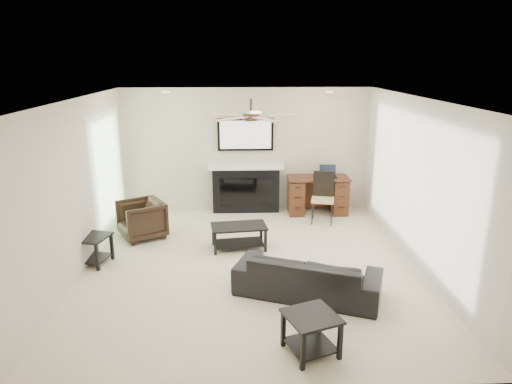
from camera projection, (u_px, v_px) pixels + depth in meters
room_shell at (264, 156)px, 6.59m from camera, size 5.50×5.54×2.52m
sofa at (307, 276)px, 6.03m from camera, size 2.04×1.38×0.55m
armchair at (142, 219)px, 7.98m from camera, size 0.99×0.98×0.67m
coffee_table at (239, 237)px, 7.55m from camera, size 0.95×0.61×0.40m
end_table_near at (311, 334)px, 4.84m from camera, size 0.67×0.67×0.45m
end_table_left at (92, 250)px, 6.98m from camera, size 0.61×0.61×0.45m
fireplace_unit at (246, 166)px, 9.18m from camera, size 1.52×0.34×1.91m
desk at (318, 195)px, 9.24m from camera, size 1.22×0.56×0.76m
desk_chair at (323, 198)px, 8.68m from camera, size 0.51×0.52×0.97m
laptop at (329, 172)px, 9.09m from camera, size 0.33×0.24×0.23m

